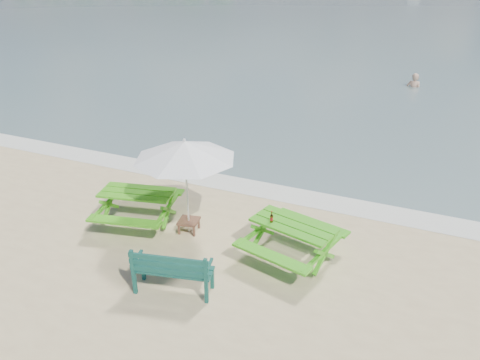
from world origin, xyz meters
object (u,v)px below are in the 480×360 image
at_px(side_table, 189,225).
at_px(swimmer, 413,92).
at_px(picnic_table_left, 138,207).
at_px(park_bench, 174,278).
at_px(beer_bottle, 272,219).
at_px(picnic_table_right, 292,241).
at_px(patio_umbrella, 185,150).

distance_m(side_table, swimmer, 16.29).
bearing_deg(side_table, swimmer, 77.58).
relative_size(picnic_table_left, park_bench, 1.41).
height_order(park_bench, beer_bottle, beer_bottle).
bearing_deg(picnic_table_right, park_bench, -131.71).
distance_m(picnic_table_right, side_table, 2.47).
xyz_separation_m(picnic_table_right, swimmer, (1.05, 15.96, -0.66)).
bearing_deg(picnic_table_left, beer_bottle, -1.22).
bearing_deg(picnic_table_left, picnic_table_right, 0.61).
bearing_deg(beer_bottle, picnic_table_right, 14.40).
xyz_separation_m(patio_umbrella, swimmer, (3.50, 15.91, -2.26)).
height_order(picnic_table_left, beer_bottle, beer_bottle).
bearing_deg(picnic_table_right, picnic_table_left, -179.39).
bearing_deg(picnic_table_right, side_table, 178.63).
bearing_deg(patio_umbrella, side_table, 90.00).
xyz_separation_m(park_bench, beer_bottle, (1.26, 1.78, 0.61)).
height_order(picnic_table_right, patio_umbrella, patio_umbrella).
bearing_deg(side_table, beer_bottle, -4.76).
height_order(side_table, swimmer, swimmer).
xyz_separation_m(picnic_table_left, beer_bottle, (3.30, -0.07, 0.50)).
bearing_deg(side_table, park_bench, -68.38).
xyz_separation_m(side_table, beer_bottle, (2.03, -0.17, 0.74)).
height_order(picnic_table_left, park_bench, park_bench).
distance_m(picnic_table_left, patio_umbrella, 2.05).
xyz_separation_m(side_table, swimmer, (3.50, 15.91, -0.43)).
height_order(picnic_table_right, side_table, picnic_table_right).
height_order(side_table, patio_umbrella, patio_umbrella).
distance_m(side_table, patio_umbrella, 1.83).
distance_m(picnic_table_left, swimmer, 16.71).
bearing_deg(picnic_table_left, side_table, 4.44).
relative_size(park_bench, beer_bottle, 6.16).
height_order(picnic_table_left, patio_umbrella, patio_umbrella).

